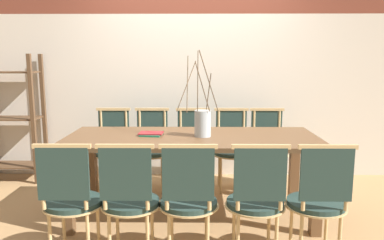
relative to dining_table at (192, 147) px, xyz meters
The scene contains 16 objects.
ground_plane 0.68m from the dining_table, ahead, with size 16.00×16.00×0.00m, color #A87F51.
wall_rear 1.63m from the dining_table, 90.00° to the left, with size 12.00×0.06×3.20m.
dining_table is the anchor object (origin of this frame).
chair_near_leftend 1.19m from the dining_table, 137.27° to the right, with size 0.44×0.44×0.92m.
chair_near_left 0.93m from the dining_table, 118.89° to the right, with size 0.44×0.44×0.92m.
chair_near_center 0.82m from the dining_table, 91.11° to the right, with size 0.44×0.44×0.92m.
chair_near_right 0.94m from the dining_table, 59.50° to the right, with size 0.44×0.44×0.92m.
chair_near_rightend 1.23m from the dining_table, 41.09° to the right, with size 0.44×0.44×0.92m.
chair_far_leftend 1.23m from the dining_table, 139.17° to the left, with size 0.44×0.44×0.92m.
chair_far_left 0.95m from the dining_table, 120.68° to the left, with size 0.44×0.44×0.92m.
chair_far_center 0.82m from the dining_table, 89.80° to the left, with size 0.44×0.44×0.92m.
chair_far_right 0.93m from the dining_table, 60.79° to the left, with size 0.44×0.44×0.92m.
chair_far_rightend 1.19m from the dining_table, 42.99° to the left, with size 0.44×0.44×0.92m.
vase_centerpiece 0.25m from the dining_table, ahead, with size 0.38×0.38×0.78m.
book_stack 0.40m from the dining_table, behind, with size 0.23×0.20×0.03m.
shelving_rack 2.45m from the dining_table, 153.76° to the left, with size 0.71×0.37×1.54m.
Camera 1 is at (0.04, -3.36, 1.48)m, focal length 35.00 mm.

